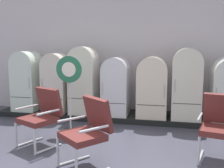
# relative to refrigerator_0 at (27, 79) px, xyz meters

# --- Properties ---
(back_wall) EXTENTS (11.76, 0.12, 3.09)m
(back_wall) POSITION_rel_refrigerator_0_xyz_m (2.43, 0.75, 0.63)
(back_wall) COLOR silver
(back_wall) RESTS_ON ground
(display_plinth) EXTENTS (6.17, 0.95, 0.12)m
(display_plinth) POSITION_rel_refrigerator_0_xyz_m (2.43, 0.11, -0.86)
(display_plinth) COLOR black
(display_plinth) RESTS_ON ground
(refrigerator_0) EXTENTS (0.61, 0.67, 1.51)m
(refrigerator_0) POSITION_rel_refrigerator_0_xyz_m (0.00, 0.00, 0.00)
(refrigerator_0) COLOR silver
(refrigerator_0) RESTS_ON display_plinth
(refrigerator_1) EXTENTS (0.59, 0.62, 1.46)m
(refrigerator_1) POSITION_rel_refrigerator_0_xyz_m (0.81, -0.03, -0.02)
(refrigerator_1) COLOR silver
(refrigerator_1) RESTS_ON display_plinth
(refrigerator_2) EXTENTS (0.62, 0.64, 1.62)m
(refrigerator_2) POSITION_rel_refrigerator_0_xyz_m (1.53, -0.02, 0.06)
(refrigerator_2) COLOR silver
(refrigerator_2) RESTS_ON display_plinth
(refrigerator_3) EXTENTS (0.61, 0.64, 1.37)m
(refrigerator_3) POSITION_rel_refrigerator_0_xyz_m (2.32, -0.02, -0.07)
(refrigerator_3) COLOR white
(refrigerator_3) RESTS_ON display_plinth
(refrigerator_4) EXTENTS (0.68, 0.65, 1.40)m
(refrigerator_4) POSITION_rel_refrigerator_0_xyz_m (3.18, -0.01, -0.07)
(refrigerator_4) COLOR beige
(refrigerator_4) RESTS_ON display_plinth
(refrigerator_5) EXTENTS (0.64, 0.65, 1.59)m
(refrigerator_5) POSITION_rel_refrigerator_0_xyz_m (3.94, -0.01, 0.05)
(refrigerator_5) COLOR silver
(refrigerator_5) RESTS_ON display_plinth
(armchair_left) EXTENTS (0.80, 0.82, 1.02)m
(armchair_left) POSITION_rel_refrigerator_0_xyz_m (1.38, -1.90, -0.35)
(armchair_left) COLOR silver
(armchair_left) RESTS_ON ground
(armchair_right) EXTENTS (0.73, 0.75, 1.02)m
(armchair_right) POSITION_rel_refrigerator_0_xyz_m (4.35, -1.86, -0.35)
(armchair_right) COLOR silver
(armchair_right) RESTS_ON ground
(armchair_center) EXTENTS (0.84, 0.85, 1.02)m
(armchair_center) POSITION_rel_refrigerator_0_xyz_m (2.43, -2.54, -0.35)
(armchair_center) COLOR silver
(armchair_center) RESTS_ON ground
(sign_stand) EXTENTS (0.54, 0.32, 1.56)m
(sign_stand) POSITION_rel_refrigerator_0_xyz_m (1.57, -1.06, -0.09)
(sign_stand) COLOR #2D2D30
(sign_stand) RESTS_ON ground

